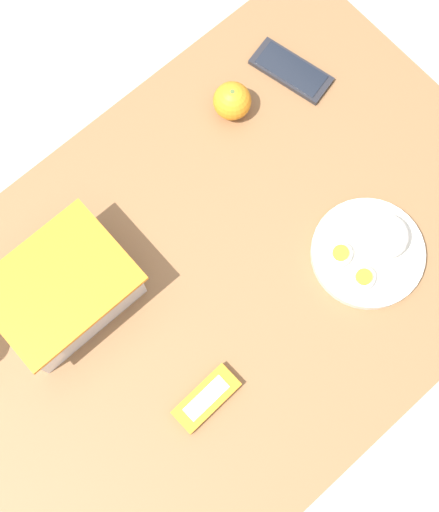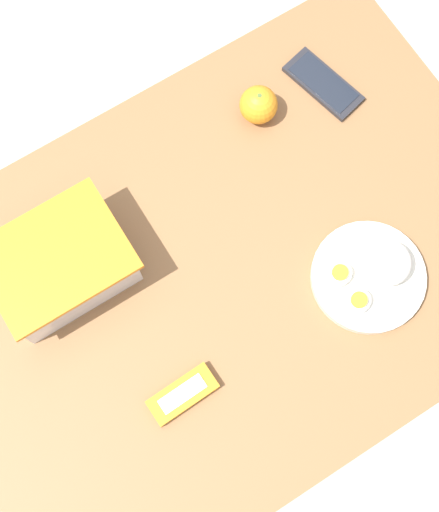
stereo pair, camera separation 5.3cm
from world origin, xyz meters
The scene contains 7 objects.
ground_plane centered at (0.00, 0.00, 0.00)m, with size 10.00×10.00×0.00m, color #B2A899.
table centered at (0.00, 0.00, 0.61)m, with size 1.17×0.73×0.74m.
food_container centered at (-0.17, 0.14, 0.78)m, with size 0.22×0.17×0.10m.
orange_fruit centered at (0.27, 0.22, 0.77)m, with size 0.07×0.07×0.07m.
rice_plate centered at (0.26, -0.14, 0.76)m, with size 0.19×0.19×0.07m.
candy_bar centered at (-0.11, -0.14, 0.75)m, with size 0.12×0.05×0.02m.
cell_phone centered at (0.40, 0.20, 0.74)m, with size 0.09×0.16×0.01m.
Camera 2 is at (-0.11, -0.25, 1.91)m, focal length 50.00 mm.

